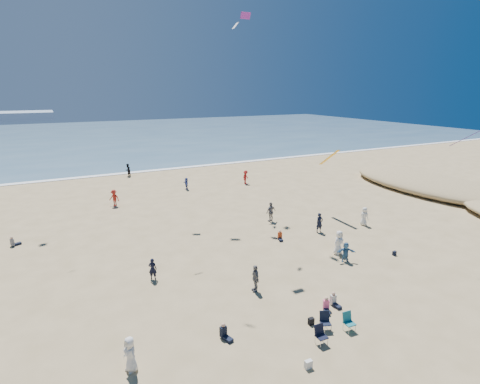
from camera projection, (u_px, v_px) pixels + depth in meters
name	position (u px, v px, depth m)	size (l,w,h in m)	color
ground	(281.00, 369.00, 16.97)	(220.00, 220.00, 0.00)	tan
ocean	(83.00, 137.00, 98.47)	(220.00, 100.00, 0.06)	#476B84
surf_line	(115.00, 174.00, 55.57)	(220.00, 1.20, 0.08)	white
standing_flyers	(235.00, 222.00, 33.15)	(24.59, 53.12, 1.91)	white
seated_group	(224.00, 274.00, 24.79)	(20.93, 19.60, 0.84)	beige
chair_cluster	(332.00, 327.00, 19.17)	(2.62, 1.50, 1.00)	black
white_tote	(308.00, 364.00, 16.96)	(0.35, 0.20, 0.40)	silver
black_backpack	(311.00, 321.00, 20.13)	(0.30, 0.22, 0.38)	black
navy_bag	(394.00, 253.00, 28.53)	(0.28, 0.18, 0.34)	black
kites_aloft	(294.00, 51.00, 28.34)	(34.44, 39.24, 26.09)	green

